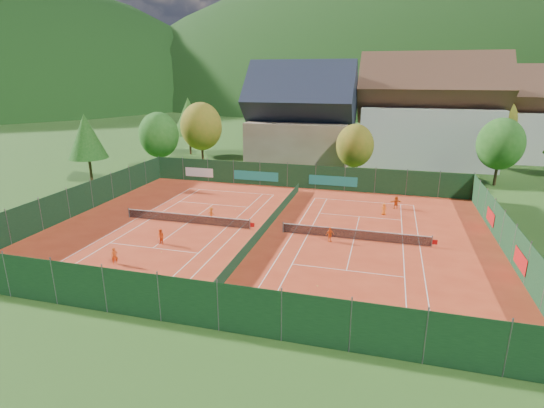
{
  "coord_description": "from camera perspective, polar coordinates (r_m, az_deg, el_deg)",
  "views": [
    {
      "loc": [
        10.21,
        -35.26,
        13.86
      ],
      "look_at": [
        0.0,
        2.0,
        2.0
      ],
      "focal_mm": 28.0,
      "sensor_mm": 36.0,
      "label": 1
    }
  ],
  "objects": [
    {
      "name": "ground",
      "position": [
        39.24,
        -0.77,
        -3.65
      ],
      "size": [
        600.0,
        600.0,
        0.0
      ],
      "primitive_type": "plane",
      "color": "#285119",
      "rests_on": "ground"
    },
    {
      "name": "clay_pad",
      "position": [
        39.23,
        -0.77,
        -3.61
      ],
      "size": [
        40.0,
        32.0,
        0.01
      ],
      "primitive_type": "cube",
      "color": "#BE371B",
      "rests_on": "ground"
    },
    {
      "name": "court_markings_left",
      "position": [
        42.03,
        -11.32,
        -2.52
      ],
      "size": [
        11.03,
        23.83,
        0.0
      ],
      "color": "white",
      "rests_on": "ground"
    },
    {
      "name": "court_markings_right",
      "position": [
        37.94,
        10.96,
        -4.67
      ],
      "size": [
        11.03,
        23.83,
        0.0
      ],
      "color": "white",
      "rests_on": "ground"
    },
    {
      "name": "tennis_net_left",
      "position": [
        41.8,
        -11.17,
        -1.9
      ],
      "size": [
        13.3,
        0.1,
        1.02
      ],
      "color": "#59595B",
      "rests_on": "ground"
    },
    {
      "name": "tennis_net_right",
      "position": [
        37.76,
        11.23,
        -3.99
      ],
      "size": [
        13.3,
        0.1,
        1.02
      ],
      "color": "#59595B",
      "rests_on": "ground"
    },
    {
      "name": "court_divider",
      "position": [
        39.06,
        -0.78,
        -2.94
      ],
      "size": [
        0.03,
        28.8,
        1.0
      ],
      "color": "#153B23",
      "rests_on": "ground"
    },
    {
      "name": "fence_north",
      "position": [
        53.8,
        3.48,
        3.72
      ],
      "size": [
        40.0,
        0.1,
        3.0
      ],
      "color": "#14391D",
      "rests_on": "ground"
    },
    {
      "name": "fence_south",
      "position": [
        25.06,
        -11.23,
        -12.85
      ],
      "size": [
        40.0,
        0.04,
        3.0
      ],
      "color": "#13361A",
      "rests_on": "ground"
    },
    {
      "name": "fence_west",
      "position": [
        48.05,
        -24.36,
        0.6
      ],
      "size": [
        0.04,
        32.0,
        3.0
      ],
      "color": "#12321B",
      "rests_on": "ground"
    },
    {
      "name": "fence_east",
      "position": [
        38.68,
        29.11,
        -3.85
      ],
      "size": [
        0.09,
        32.0,
        3.0
      ],
      "color": "#13351B",
      "rests_on": "ground"
    },
    {
      "name": "chalet",
      "position": [
        66.97,
        3.93,
        10.83
      ],
      "size": [
        16.2,
        12.0,
        16.0
      ],
      "color": "tan",
      "rests_on": "ground"
    },
    {
      "name": "hotel_block_a",
      "position": [
        71.79,
        20.26,
        10.86
      ],
      "size": [
        21.6,
        11.0,
        17.25
      ],
      "color": "silver",
      "rests_on": "ground"
    },
    {
      "name": "hotel_block_b",
      "position": [
        82.01,
        29.69,
        9.81
      ],
      "size": [
        17.28,
        10.0,
        15.5
      ],
      "color": "silver",
      "rests_on": "ground"
    },
    {
      "name": "tree_west_front",
      "position": [
        64.52,
        -14.97,
        8.96
      ],
      "size": [
        5.72,
        5.72,
        8.69
      ],
      "color": "#4E2F1C",
      "rests_on": "ground"
    },
    {
      "name": "tree_west_mid",
      "position": [
        67.89,
        -9.49,
        10.25
      ],
      "size": [
        6.44,
        6.44,
        9.78
      ],
      "color": "#482B19",
      "rests_on": "ground"
    },
    {
      "name": "tree_west_back",
      "position": [
        77.57,
        -11.14,
        11.49
      ],
      "size": [
        5.6,
        5.6,
        10.0
      ],
      "color": "#452E18",
      "rests_on": "ground"
    },
    {
      "name": "tree_center",
      "position": [
        58.14,
        11.08,
        7.7
      ],
      "size": [
        5.01,
        5.01,
        7.6
      ],
      "color": "#4A341A",
      "rests_on": "ground"
    },
    {
      "name": "tree_east_front",
      "position": [
        61.43,
        28.37,
        7.12
      ],
      "size": [
        5.72,
        5.72,
        8.69
      ],
      "color": "#453118",
      "rests_on": "ground"
    },
    {
      "name": "tree_west_side",
      "position": [
        61.27,
        -23.7,
        8.34
      ],
      "size": [
        5.04,
        5.04,
        9.0
      ],
      "color": "#432E17",
      "rests_on": "ground"
    },
    {
      "name": "tree_east_back",
      "position": [
        77.23,
        27.49,
        9.9
      ],
      "size": [
        7.15,
        7.15,
        10.86
      ],
      "color": "#432717",
      "rests_on": "ground"
    },
    {
      "name": "mountain_backdrop",
      "position": [
        274.62,
        18.91,
        4.91
      ],
      "size": [
        820.0,
        530.0,
        242.0
      ],
      "color": "black",
      "rests_on": "ground"
    },
    {
      "name": "ball_hopper",
      "position": [
        26.17,
        21.1,
        -14.77
      ],
      "size": [
        0.34,
        0.34,
        0.8
      ],
      "color": "slate",
      "rests_on": "ground"
    },
    {
      "name": "loose_ball_0",
      "position": [
        35.82,
        -14.64,
        -6.23
      ],
      "size": [
        0.07,
        0.07,
        0.07
      ],
      "primitive_type": "sphere",
      "color": "#CCD833",
      "rests_on": "ground"
    },
    {
      "name": "loose_ball_1",
      "position": [
        29.61,
        6.12,
        -10.88
      ],
      "size": [
        0.07,
        0.07,
        0.07
      ],
      "primitive_type": "sphere",
      "color": "#CCD833",
      "rests_on": "ground"
    },
    {
      "name": "loose_ball_2",
      "position": [
        40.47,
        2.55,
        -2.93
      ],
      "size": [
        0.07,
        0.07,
        0.07
      ],
      "primitive_type": "sphere",
      "color": "#CCD833",
      "rests_on": "ground"
    },
    {
      "name": "loose_ball_3",
      "position": [
        45.38,
        -4.98,
        -0.74
      ],
      "size": [
        0.07,
        0.07,
        0.07
      ],
      "primitive_type": "sphere",
      "color": "#CCD833",
      "rests_on": "ground"
    },
    {
      "name": "player_left_near",
      "position": [
        34.49,
        -20.41,
        -6.57
      ],
      "size": [
        0.57,
        0.56,
        1.33
      ],
      "primitive_type": "imported",
      "rotation": [
        0.0,
        0.0,
        0.71
      ],
      "color": "#D24512",
      "rests_on": "ground"
    },
    {
      "name": "player_left_mid",
      "position": [
        37.15,
        -14.74,
        -4.3
      ],
      "size": [
        0.8,
        0.7,
        1.37
      ],
      "primitive_type": "imported",
      "rotation": [
        0.0,
        0.0,
        -0.33
      ],
      "color": "#F74E15",
      "rests_on": "ground"
    },
    {
      "name": "player_left_far",
      "position": [
        42.68,
        -8.17,
        -1.22
      ],
      "size": [
        0.86,
        0.63,
        1.19
      ],
      "primitive_type": "imported",
      "rotation": [
        0.0,
        0.0,
        2.87
      ],
      "color": "#D85313",
      "rests_on": "ground"
    },
    {
      "name": "player_right_near",
      "position": [
        36.87,
        7.78,
        -4.09
      ],
      "size": [
        0.79,
        0.73,
        1.31
      ],
      "primitive_type": "imported",
      "rotation": [
        0.0,
        0.0,
        0.68
      ],
      "color": "#EC5814",
      "rests_on": "ground"
    },
    {
      "name": "player_right_far_a",
      "position": [
        44.91,
        14.81,
        -0.68
      ],
      "size": [
        0.65,
        0.49,
        1.22
      ],
      "primitive_type": "imported",
      "rotation": [
        0.0,
        0.0,
        3.32
      ],
      "color": "orange",
      "rests_on": "ground"
    },
    {
      "name": "player_right_far_b",
      "position": [
        47.32,
        16.32,
        0.2
      ],
      "size": [
        1.35,
        0.81,
        1.39
      ],
      "primitive_type": "imported",
      "rotation": [
        0.0,
        0.0,
        3.48
      ],
      "color": "#D44F12",
      "rests_on": "ground"
    }
  ]
}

